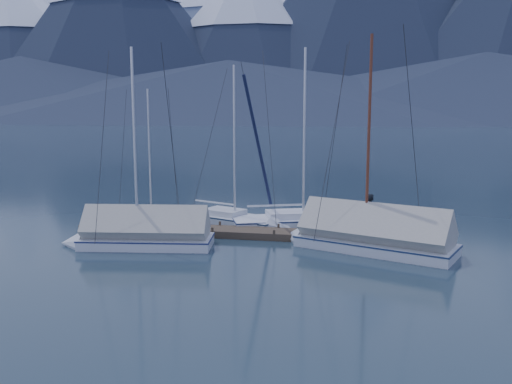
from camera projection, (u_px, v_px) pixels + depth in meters
ground at (248, 247)px, 24.42m from camera, size 1000.00×1000.00×0.00m
mountain_range at (363, 33)px, 374.22m from camera, size 877.00×584.00×150.50m
dock at (256, 234)px, 26.34m from camera, size 18.00×1.50×0.54m
mooring_posts at (246, 229)px, 26.40m from camera, size 15.12×1.52×0.35m
sailboat_open_left at (159, 220)px, 29.74m from camera, size 6.22×2.94×7.93m
sailboat_open_mid at (242, 222)px, 28.97m from camera, size 7.21×4.51×9.25m
sailboat_open_right at (313, 222)px, 28.87m from camera, size 7.96×4.76×10.17m
sailboat_covered_near at (362, 238)px, 23.95m from camera, size 8.24×5.10×10.28m
sailboat_covered_far at (135, 236)px, 24.38m from camera, size 7.10×3.15×9.66m
person at (371, 214)px, 25.50m from camera, size 0.50×0.71×1.87m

